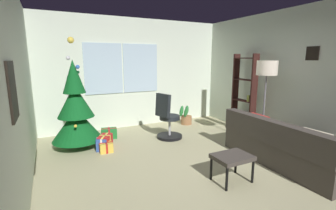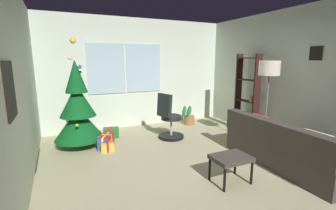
% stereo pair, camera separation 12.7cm
% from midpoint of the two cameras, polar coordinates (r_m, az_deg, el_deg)
% --- Properties ---
extents(ground_plane, '(4.68, 6.08, 0.10)m').
position_cam_midpoint_polar(ground_plane, '(3.85, 9.45, -16.72)').
color(ground_plane, tan).
extents(wall_back_with_windows, '(4.68, 0.12, 2.72)m').
position_cam_midpoint_polar(wall_back_with_windows, '(6.20, -6.66, 7.57)').
color(wall_back_with_windows, silver).
rests_on(wall_back_with_windows, ground_plane).
extents(wall_right_with_frames, '(0.12, 6.08, 2.72)m').
position_cam_midpoint_polar(wall_right_with_frames, '(5.19, 32.48, 5.22)').
color(wall_right_with_frames, silver).
rests_on(wall_right_with_frames, ground_plane).
extents(wall_left_with_map, '(0.12, 6.08, 2.72)m').
position_cam_midpoint_polar(wall_left_with_map, '(2.85, -33.31, 1.72)').
color(wall_left_with_map, silver).
rests_on(wall_left_with_map, ground_plane).
extents(couch, '(1.50, 2.14, 0.77)m').
position_cam_midpoint_polar(couch, '(4.49, 29.11, -9.42)').
color(couch, '#3F3933').
rests_on(couch, ground_plane).
extents(footstool, '(0.53, 0.40, 0.39)m').
position_cam_midpoint_polar(footstool, '(3.56, 15.86, -12.47)').
color(footstool, '#3F3933').
rests_on(footstool, ground_plane).
extents(holiday_tree, '(0.95, 0.95, 2.13)m').
position_cam_midpoint_polar(holiday_tree, '(4.96, -20.07, -1.39)').
color(holiday_tree, '#4C331E').
rests_on(holiday_tree, ground_plane).
extents(gift_box_red, '(0.35, 0.39, 0.26)m').
position_cam_midpoint_polar(gift_box_red, '(4.92, -13.78, -8.35)').
color(gift_box_red, red).
rests_on(gift_box_red, ground_plane).
extents(gift_box_green, '(0.37, 0.29, 0.22)m').
position_cam_midpoint_polar(gift_box_green, '(5.50, -12.82, -6.48)').
color(gift_box_green, '#1E722D').
rests_on(gift_box_green, ground_plane).
extents(gift_box_gold, '(0.25, 0.25, 0.18)m').
position_cam_midpoint_polar(gift_box_gold, '(4.74, -13.67, -9.61)').
color(gift_box_gold, gold).
rests_on(gift_box_gold, ground_plane).
extents(gift_box_blue, '(0.28, 0.39, 0.24)m').
position_cam_midpoint_polar(gift_box_blue, '(4.90, -14.56, -8.62)').
color(gift_box_blue, '#2D4C99').
rests_on(gift_box_blue, ground_plane).
extents(office_chair, '(0.57, 0.56, 1.01)m').
position_cam_midpoint_polar(office_chair, '(5.22, 1.00, -3.87)').
color(office_chair, black).
rests_on(office_chair, ground_plane).
extents(bookshelf, '(0.18, 0.64, 1.85)m').
position_cam_midpoint_polar(bookshelf, '(5.95, 18.95, 1.37)').
color(bookshelf, '#321714').
rests_on(bookshelf, ground_plane).
extents(floor_lamp, '(0.39, 0.39, 1.70)m').
position_cam_midpoint_polar(floor_lamp, '(5.00, 23.73, 6.95)').
color(floor_lamp, slate).
rests_on(floor_lamp, ground_plane).
extents(potted_plant, '(0.37, 0.37, 0.54)m').
position_cam_midpoint_polar(potted_plant, '(6.40, 5.50, -2.94)').
color(potted_plant, '#966641').
rests_on(potted_plant, ground_plane).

